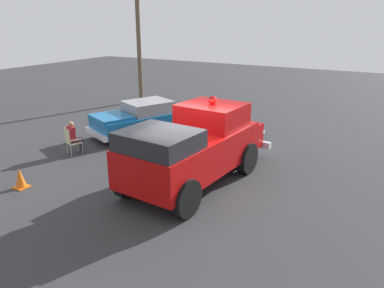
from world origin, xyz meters
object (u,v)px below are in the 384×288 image
vintage_fire_truck (196,146)px  spectator_seated (74,136)px  classic_hot_rod (141,118)px  traffic_cone (20,178)px  utility_pole (139,44)px  lawn_chair_near_truck (71,140)px  lawn_chair_by_car (200,125)px  spectator_standing (236,121)px

vintage_fire_truck → spectator_seated: (0.05, -5.22, -0.50)m
classic_hot_rod → traffic_cone: bearing=1.2°
vintage_fire_truck → classic_hot_rod: 5.58m
utility_pole → traffic_cone: 13.05m
utility_pole → vintage_fire_truck: bearing=45.0°
vintage_fire_truck → utility_pole: (-8.83, -8.82, 2.25)m
vintage_fire_truck → lawn_chair_near_truck: size_ratio=5.98×
vintage_fire_truck → lawn_chair_by_car: bearing=-152.8°
lawn_chair_by_car → spectator_standing: 1.64m
classic_hot_rod → utility_pole: size_ratio=0.72×
spectator_seated → traffic_cone: spectator_seated is taller
utility_pole → spectator_standing: bearing=60.7°
spectator_standing → utility_pole: utility_pole is taller
lawn_chair_near_truck → spectator_standing: 6.48m
vintage_fire_truck → lawn_chair_by_car: vintage_fire_truck is taller
vintage_fire_truck → spectator_standing: bearing=-173.8°
lawn_chair_by_car → spectator_seated: spectator_seated is taller
classic_hot_rod → lawn_chair_near_truck: (3.38, -0.74, -0.16)m
vintage_fire_truck → lawn_chair_by_car: (-3.95, -2.03, -0.61)m
vintage_fire_truck → lawn_chair_near_truck: bearing=-88.1°
lawn_chair_near_truck → spectator_seated: bearing=154.5°
lawn_chair_near_truck → traffic_cone: 3.01m
classic_hot_rod → spectator_standing: bearing=102.7°
spectator_standing → utility_pole: 9.92m
spectator_standing → traffic_cone: spectator_standing is taller
classic_hot_rod → spectator_standing: (-0.92, 4.09, 0.22)m
lawn_chair_by_car → utility_pole: 8.84m
spectator_seated → utility_pole: (-8.88, -3.60, 2.75)m
vintage_fire_truck → lawn_chair_near_truck: 5.31m
lawn_chair_near_truck → utility_pole: 10.09m
classic_hot_rod → lawn_chair_near_truck: classic_hot_rod is taller
traffic_cone → lawn_chair_by_car: bearing=161.2°
vintage_fire_truck → utility_pole: utility_pole is taller
lawn_chair_near_truck → lawn_chair_by_car: bearing=141.8°
classic_hot_rod → spectator_seated: (3.26, -0.68, -0.05)m
spectator_standing → lawn_chair_by_car: bearing=-83.4°
utility_pole → spectator_seated: bearing=22.1°
utility_pole → traffic_cone: (11.87, 4.42, -3.14)m
lawn_chair_by_car → utility_pole: utility_pole is taller
lawn_chair_near_truck → spectator_seated: (-0.12, 0.06, 0.11)m
lawn_chair_by_car → traffic_cone: lawn_chair_by_car is taller
lawn_chair_by_car → traffic_cone: (6.99, -2.37, -0.28)m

